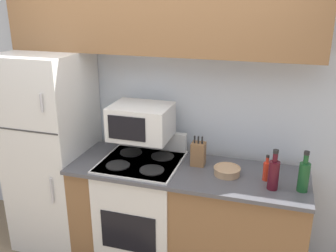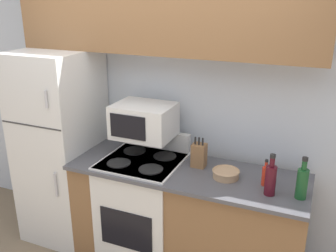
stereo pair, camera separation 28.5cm
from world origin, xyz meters
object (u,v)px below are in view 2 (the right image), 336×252
(bottle_wine_green, at_px, (302,182))
(knife_block, at_px, (199,155))
(refrigerator, at_px, (62,147))
(microwave, at_px, (144,121))
(bowl, at_px, (226,173))
(bottle_hot_sauce, at_px, (265,175))
(bottle_wine_red, at_px, (271,179))
(stove, at_px, (144,207))

(bottle_wine_green, bearing_deg, knife_block, 166.09)
(bottle_wine_green, bearing_deg, refrigerator, 176.01)
(knife_block, height_order, bottle_wine_green, bottle_wine_green)
(microwave, distance_m, bowl, 0.80)
(bowl, height_order, bottle_hot_sauce, bottle_hot_sauce)
(knife_block, relative_size, bowl, 1.21)
(microwave, xyz_separation_m, bowl, (0.74, -0.11, -0.28))
(bottle_wine_red, bearing_deg, bowl, 159.90)
(bottle_wine_red, xyz_separation_m, bottle_wine_green, (0.20, 0.03, 0.00))
(stove, height_order, bottle_hot_sauce, bottle_hot_sauce)
(refrigerator, height_order, bottle_hot_sauce, refrigerator)
(refrigerator, bearing_deg, bottle_hot_sauce, -1.82)
(bottle_hot_sauce, bearing_deg, bowl, 179.50)
(refrigerator, xyz_separation_m, bottle_hot_sauce, (1.85, -0.06, 0.11))
(bottle_wine_red, bearing_deg, microwave, 167.53)
(knife_block, xyz_separation_m, bottle_wine_green, (0.79, -0.20, 0.02))
(stove, relative_size, knife_block, 4.34)
(microwave, relative_size, bowl, 2.34)
(refrigerator, xyz_separation_m, knife_block, (1.32, 0.05, 0.13))
(bowl, relative_size, bottle_hot_sauce, 1.03)
(bowl, bearing_deg, knife_block, 157.18)
(bottle_wine_red, distance_m, bottle_hot_sauce, 0.14)
(refrigerator, relative_size, bottle_hot_sauce, 8.82)
(stove, distance_m, bottle_hot_sauce, 1.12)
(stove, bearing_deg, knife_block, 12.24)
(refrigerator, height_order, bottle_wine_red, refrigerator)
(stove, distance_m, bottle_wine_green, 1.36)
(stove, distance_m, microwave, 0.76)
(refrigerator, xyz_separation_m, microwave, (0.83, 0.06, 0.35))
(bowl, distance_m, bottle_hot_sauce, 0.29)
(knife_block, xyz_separation_m, bottle_hot_sauce, (0.54, -0.11, -0.02))
(bowl, xyz_separation_m, bottle_hot_sauce, (0.29, -0.00, 0.05))
(stove, distance_m, bottle_wine_red, 1.19)
(bottle_wine_green, bearing_deg, bottle_hot_sauce, 160.83)
(microwave, distance_m, bottle_wine_green, 1.31)
(knife_block, distance_m, bottle_wine_red, 0.63)
(knife_block, relative_size, bottle_wine_green, 0.83)
(microwave, bearing_deg, bottle_wine_red, -12.47)
(refrigerator, height_order, bowl, refrigerator)
(microwave, relative_size, bottle_wine_green, 1.61)
(knife_block, bearing_deg, bottle_wine_green, -13.91)
(refrigerator, bearing_deg, bowl, -2.06)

